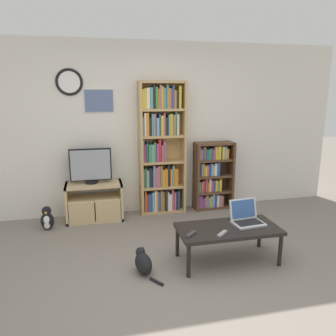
% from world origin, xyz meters
% --- Properties ---
extents(ground_plane, '(18.00, 18.00, 0.00)m').
position_xyz_m(ground_plane, '(0.00, 0.00, 0.00)').
color(ground_plane, gray).
extents(wall_back, '(6.27, 0.09, 2.60)m').
position_xyz_m(wall_back, '(-0.01, 2.22, 1.31)').
color(wall_back, silver).
rests_on(wall_back, ground_plane).
extents(tv_stand, '(0.82, 0.40, 0.56)m').
position_xyz_m(tv_stand, '(-0.82, 1.95, 0.28)').
color(tv_stand, tan).
rests_on(tv_stand, ground_plane).
extents(television, '(0.60, 0.18, 0.51)m').
position_xyz_m(television, '(-0.85, 1.99, 0.81)').
color(television, black).
rests_on(television, tv_stand).
extents(bookshelf_tall, '(0.70, 0.25, 2.02)m').
position_xyz_m(bookshelf_tall, '(0.20, 2.06, 0.99)').
color(bookshelf_tall, tan).
rests_on(bookshelf_tall, ground_plane).
extents(bookshelf_short, '(0.62, 0.26, 1.09)m').
position_xyz_m(bookshelf_short, '(1.03, 2.06, 0.54)').
color(bookshelf_short, brown).
rests_on(bookshelf_short, ground_plane).
extents(coffee_table, '(1.12, 0.54, 0.40)m').
position_xyz_m(coffee_table, '(0.61, 0.37, 0.36)').
color(coffee_table, black).
rests_on(coffee_table, ground_plane).
extents(laptop, '(0.37, 0.31, 0.26)m').
position_xyz_m(laptop, '(0.87, 0.46, 0.47)').
color(laptop, silver).
rests_on(laptop, coffee_table).
extents(remote_near_laptop, '(0.15, 0.14, 0.02)m').
position_xyz_m(remote_near_laptop, '(0.48, 0.22, 0.41)').
color(remote_near_laptop, '#99999E').
rests_on(remote_near_laptop, coffee_table).
extents(remote_far_from_laptop, '(0.15, 0.14, 0.02)m').
position_xyz_m(remote_far_from_laptop, '(0.16, 0.28, 0.41)').
color(remote_far_from_laptop, '#38383A').
rests_on(remote_far_from_laptop, coffee_table).
extents(cat, '(0.27, 0.45, 0.27)m').
position_xyz_m(cat, '(-0.35, 0.33, 0.12)').
color(cat, black).
rests_on(cat, ground_plane).
extents(penguin_figurine, '(0.18, 0.16, 0.33)m').
position_xyz_m(penguin_figurine, '(-1.47, 1.73, 0.15)').
color(penguin_figurine, black).
rests_on(penguin_figurine, ground_plane).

